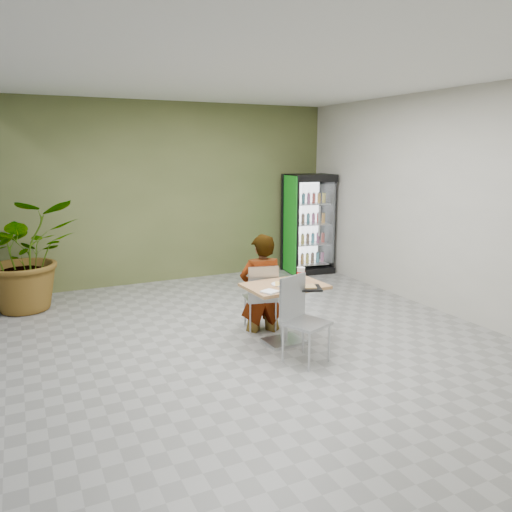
% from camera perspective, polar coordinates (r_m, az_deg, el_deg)
% --- Properties ---
extents(ground, '(7.00, 7.00, 0.00)m').
position_cam_1_polar(ground, '(6.30, 0.33, -9.88)').
color(ground, gray).
rests_on(ground, ground).
extents(room_envelope, '(6.00, 7.00, 3.20)m').
position_cam_1_polar(room_envelope, '(5.90, 0.35, 4.71)').
color(room_envelope, beige).
rests_on(room_envelope, ground).
extents(dining_table, '(0.98, 0.71, 0.75)m').
position_cam_1_polar(dining_table, '(6.14, 3.28, -5.21)').
color(dining_table, '#B1814C').
rests_on(dining_table, ground).
extents(chair_far, '(0.47, 0.48, 0.90)m').
position_cam_1_polar(chair_far, '(6.53, 0.66, -4.21)').
color(chair_far, '#AAADAF').
rests_on(chair_far, ground).
extents(chair_near, '(0.56, 0.56, 0.97)m').
position_cam_1_polar(chair_near, '(5.65, 4.99, -6.40)').
color(chair_near, '#AAADAF').
rests_on(chair_near, ground).
extents(seated_woman, '(0.66, 0.50, 1.60)m').
position_cam_1_polar(seated_woman, '(6.59, 0.65, -4.33)').
color(seated_woman, black).
rests_on(seated_woman, ground).
extents(pizza_plate, '(0.29, 0.23, 0.03)m').
position_cam_1_polar(pizza_plate, '(6.07, 2.87, -3.14)').
color(pizza_plate, white).
rests_on(pizza_plate, dining_table).
extents(soda_cup, '(0.10, 0.10, 0.18)m').
position_cam_1_polar(soda_cup, '(6.22, 5.15, -2.13)').
color(soda_cup, white).
rests_on(soda_cup, dining_table).
extents(napkin_stack, '(0.22, 0.22, 0.02)m').
position_cam_1_polar(napkin_stack, '(5.72, 1.59, -4.10)').
color(napkin_stack, white).
rests_on(napkin_stack, dining_table).
extents(cafeteria_tray, '(0.47, 0.41, 0.02)m').
position_cam_1_polar(cafeteria_tray, '(5.90, 5.55, -3.66)').
color(cafeteria_tray, black).
rests_on(cafeteria_tray, dining_table).
extents(beverage_fridge, '(0.96, 0.78, 1.91)m').
position_cam_1_polar(beverage_fridge, '(9.79, 6.10, 3.69)').
color(beverage_fridge, black).
rests_on(beverage_fridge, ground).
extents(potted_plant, '(1.64, 1.45, 1.67)m').
position_cam_1_polar(potted_plant, '(8.14, -24.86, 0.14)').
color(potted_plant, '#3B6E2C').
rests_on(potted_plant, ground).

